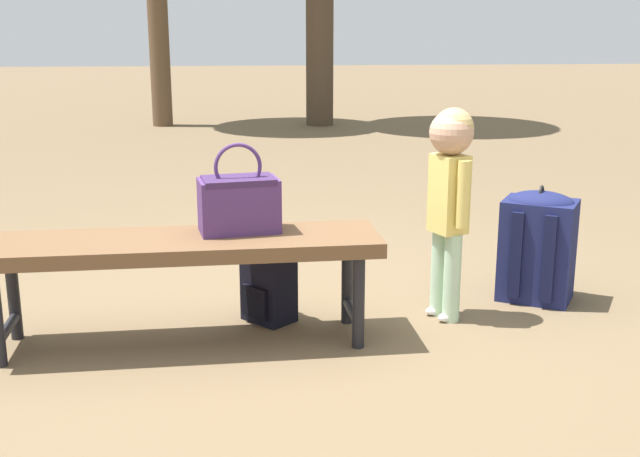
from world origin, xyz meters
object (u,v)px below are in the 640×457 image
object	(u,v)px
backpack_large	(538,243)
backpack_small	(269,282)
handbag	(239,202)
child_standing	(450,181)
park_bench	(181,251)

from	to	relation	value
backpack_large	backpack_small	distance (m)	1.29
handbag	child_standing	world-z (taller)	child_standing
park_bench	backpack_small	world-z (taller)	park_bench
handbag	backpack_large	bearing A→B (deg)	13.21
child_standing	backpack_large	distance (m)	0.63
park_bench	backpack_small	size ratio (longest dim) A/B	4.58
park_bench	backpack_small	distance (m)	0.47
child_standing	park_bench	bearing A→B (deg)	-170.18
child_standing	backpack_small	size ratio (longest dim) A/B	2.65
park_bench	backpack_small	xyz separation A→B (m)	(0.35, 0.23, -0.22)
backpack_large	backpack_small	bearing A→B (deg)	-172.09
handbag	backpack_small	distance (m)	0.44
handbag	park_bench	bearing A→B (deg)	-161.71
park_bench	backpack_large	size ratio (longest dim) A/B	2.92
backpack_large	backpack_small	world-z (taller)	backpack_large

